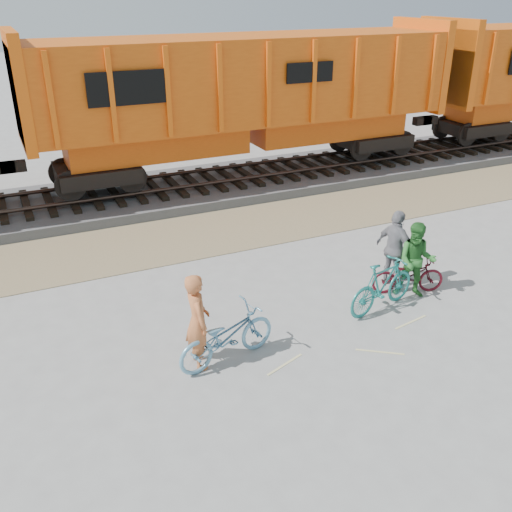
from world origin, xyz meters
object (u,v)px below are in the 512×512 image
object	(u,v)px
bicycle_maroon	(408,275)
bicycle_teal	(382,286)
person_solo	(198,321)
person_woman	(395,249)
person_man	(416,260)
hopper_car_center	(247,96)
bicycle_blue	(227,336)

from	to	relation	value
bicycle_maroon	bicycle_teal	bearing A→B (deg)	130.09
person_solo	bicycle_maroon	bearing A→B (deg)	-78.20
bicycle_teal	person_solo	xyz separation A→B (m)	(-4.14, -0.23, 0.35)
person_woman	person_man	bearing A→B (deg)	-178.35
hopper_car_center	bicycle_blue	size ratio (longest dim) A/B	7.06
person_man	bicycle_teal	bearing A→B (deg)	-131.36
bicycle_blue	person_solo	size ratio (longest dim) A/B	1.09
person_solo	person_man	distance (m)	5.16
bicycle_teal	person_woman	bearing A→B (deg)	-61.41
bicycle_blue	person_man	xyz separation A→B (m)	(4.64, 0.53, 0.33)
bicycle_blue	bicycle_teal	xyz separation A→B (m)	(3.64, 0.33, 0.04)
bicycle_teal	bicycle_maroon	xyz separation A→B (m)	(0.97, 0.37, -0.14)
bicycle_teal	hopper_car_center	bearing A→B (deg)	-18.60
bicycle_maroon	person_woman	distance (m)	0.63
bicycle_maroon	person_solo	xyz separation A→B (m)	(-5.11, -0.60, 0.48)
person_solo	bicycle_teal	bearing A→B (deg)	-81.72
person_woman	person_solo	bearing A→B (deg)	90.46
bicycle_teal	person_solo	bearing A→B (deg)	80.36
bicycle_blue	person_solo	distance (m)	0.64
person_man	bicycle_blue	bearing A→B (deg)	-136.12
bicycle_blue	person_woman	world-z (taller)	person_woman
person_solo	person_man	bearing A→B (deg)	-80.12
hopper_car_center	person_solo	xyz separation A→B (m)	(-5.03, -9.13, -2.10)
hopper_car_center	bicycle_teal	size ratio (longest dim) A/B	7.49
bicycle_blue	person_man	size ratio (longest dim) A/B	1.16
hopper_car_center	person_man	size ratio (longest dim) A/B	8.18
bicycle_blue	person_woman	xyz separation A→B (m)	(4.51, 1.10, 0.39)
bicycle_blue	person_man	distance (m)	4.68
bicycle_maroon	person_man	size ratio (longest dim) A/B	0.94
person_solo	hopper_car_center	bearing A→B (deg)	-23.82
bicycle_teal	person_solo	size ratio (longest dim) A/B	1.03
bicycle_blue	person_woman	distance (m)	4.66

